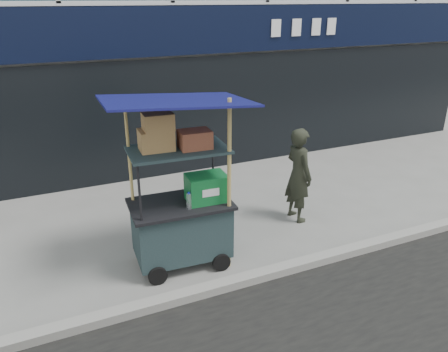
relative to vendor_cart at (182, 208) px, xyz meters
name	(u,v)px	position (x,y,z in m)	size (l,w,h in m)	color
ground	(268,267)	(1.03, -0.61, -0.85)	(80.00, 80.00, 0.00)	slate
curb	(276,271)	(1.03, -0.81, -0.79)	(80.00, 0.18, 0.12)	gray
vendor_cart	(182,208)	(0.00, 0.00, 0.00)	(1.86, 1.37, 2.43)	#1A2B2D
vendor_man	(298,175)	(2.18, 0.49, -0.06)	(0.58, 0.38, 1.59)	#25281D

